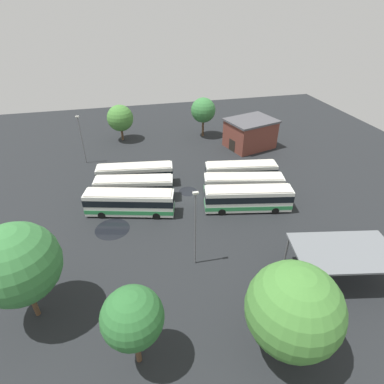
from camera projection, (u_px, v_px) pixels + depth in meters
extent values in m
plane|color=black|center=(189.00, 197.00, 44.83)|extent=(93.77, 93.77, 0.00)
cube|color=silver|center=(130.00, 203.00, 40.49)|extent=(11.82, 5.34, 2.96)
cube|color=beige|center=(128.00, 193.00, 39.66)|extent=(11.32, 5.03, 0.14)
cube|color=black|center=(129.00, 200.00, 40.23)|extent=(11.88, 5.39, 0.95)
cube|color=#2D8C4C|center=(130.00, 208.00, 40.93)|extent=(11.88, 5.39, 0.59)
cube|color=black|center=(174.00, 200.00, 40.05)|extent=(0.57, 1.96, 1.09)
cylinder|color=black|center=(159.00, 206.00, 42.05)|extent=(1.04, 0.55, 1.00)
cylinder|color=black|center=(156.00, 216.00, 40.14)|extent=(1.04, 0.55, 1.00)
cylinder|color=black|center=(106.00, 205.00, 42.21)|extent=(1.04, 0.55, 1.00)
cylinder|color=black|center=(102.00, 215.00, 40.30)|extent=(1.04, 0.55, 1.00)
cube|color=silver|center=(134.00, 188.00, 43.56)|extent=(11.14, 4.43, 2.96)
cube|color=beige|center=(133.00, 179.00, 42.73)|extent=(10.68, 4.16, 0.14)
cube|color=black|center=(134.00, 185.00, 43.30)|extent=(11.20, 4.48, 0.95)
cube|color=#2D8C4C|center=(135.00, 193.00, 44.00)|extent=(11.20, 4.48, 0.59)
cube|color=black|center=(173.00, 184.00, 43.46)|extent=(0.43, 1.99, 1.09)
cylinder|color=black|center=(159.00, 191.00, 45.32)|extent=(1.04, 0.48, 1.00)
cylinder|color=black|center=(158.00, 199.00, 43.42)|extent=(1.04, 0.48, 1.00)
cylinder|color=black|center=(113.00, 192.00, 45.07)|extent=(1.04, 0.48, 1.00)
cylinder|color=black|center=(110.00, 201.00, 43.16)|extent=(1.04, 0.48, 1.00)
cube|color=silver|center=(135.00, 175.00, 46.77)|extent=(11.50, 3.90, 2.96)
cube|color=beige|center=(134.00, 166.00, 45.94)|extent=(11.03, 3.65, 0.14)
cube|color=black|center=(135.00, 172.00, 46.51)|extent=(11.57, 3.95, 0.95)
cube|color=#2D8C4C|center=(136.00, 180.00, 47.21)|extent=(11.57, 3.95, 0.59)
cube|color=black|center=(172.00, 170.00, 46.94)|extent=(0.32, 2.01, 1.09)
cylinder|color=black|center=(159.00, 177.00, 48.70)|extent=(1.03, 0.43, 1.00)
cylinder|color=black|center=(159.00, 185.00, 46.80)|extent=(1.03, 0.43, 1.00)
cylinder|color=black|center=(114.00, 180.00, 48.10)|extent=(1.03, 0.43, 1.00)
cylinder|color=black|center=(112.00, 187.00, 46.20)|extent=(1.03, 0.43, 1.00)
cube|color=silver|center=(248.00, 199.00, 41.27)|extent=(11.80, 4.63, 2.96)
cube|color=beige|center=(249.00, 189.00, 40.44)|extent=(11.31, 4.35, 0.14)
cube|color=black|center=(248.00, 196.00, 41.02)|extent=(11.86, 4.68, 0.95)
cube|color=#2D8C4C|center=(247.00, 204.00, 41.72)|extent=(11.86, 4.68, 0.59)
cube|color=black|center=(291.00, 194.00, 41.15)|extent=(0.45, 1.99, 1.09)
cylinder|color=black|center=(271.00, 201.00, 43.03)|extent=(1.04, 0.49, 1.00)
cylinder|color=black|center=(275.00, 211.00, 41.12)|extent=(1.04, 0.49, 1.00)
cylinder|color=black|center=(220.00, 202.00, 42.80)|extent=(1.04, 0.49, 1.00)
cylinder|color=black|center=(222.00, 212.00, 40.89)|extent=(1.04, 0.49, 1.00)
cube|color=silver|center=(243.00, 186.00, 44.12)|extent=(11.41, 4.76, 2.96)
cube|color=beige|center=(244.00, 176.00, 43.29)|extent=(10.93, 4.48, 0.14)
cube|color=black|center=(244.00, 183.00, 43.86)|extent=(11.47, 4.81, 0.95)
cube|color=#2D8C4C|center=(243.00, 190.00, 44.56)|extent=(11.47, 4.81, 0.59)
cube|color=black|center=(283.00, 182.00, 43.90)|extent=(0.49, 1.98, 1.09)
cylinder|color=black|center=(264.00, 189.00, 45.81)|extent=(1.04, 0.51, 1.00)
cylinder|color=black|center=(268.00, 197.00, 43.90)|extent=(1.04, 0.51, 1.00)
cylinder|color=black|center=(218.00, 189.00, 45.71)|extent=(1.04, 0.51, 1.00)
cylinder|color=black|center=(219.00, 198.00, 43.80)|extent=(1.04, 0.51, 1.00)
cube|color=silver|center=(241.00, 173.00, 47.31)|extent=(10.98, 4.10, 2.96)
cube|color=beige|center=(242.00, 164.00, 46.47)|extent=(10.53, 3.84, 0.14)
cube|color=black|center=(241.00, 170.00, 47.05)|extent=(11.04, 4.15, 0.95)
cube|color=#2D8C4C|center=(240.00, 178.00, 47.75)|extent=(11.04, 4.15, 0.59)
cube|color=black|center=(275.00, 168.00, 47.34)|extent=(0.37, 2.00, 1.09)
cylinder|color=black|center=(259.00, 176.00, 49.15)|extent=(1.03, 0.45, 1.00)
cylinder|color=black|center=(263.00, 183.00, 47.25)|extent=(1.03, 0.45, 1.00)
cylinder|color=black|center=(218.00, 177.00, 48.73)|extent=(1.03, 0.45, 1.00)
cylinder|color=black|center=(220.00, 185.00, 46.83)|extent=(1.03, 0.45, 1.00)
cube|color=brown|center=(250.00, 134.00, 58.64)|extent=(9.64, 8.42, 5.03)
cube|color=#4C4C51|center=(251.00, 121.00, 57.20)|extent=(10.22, 8.92, 0.36)
cube|color=black|center=(232.00, 145.00, 57.70)|extent=(0.56, 1.75, 2.20)
cube|color=slate|center=(345.00, 252.00, 30.02)|extent=(10.77, 7.58, 0.20)
cylinder|color=#59595B|center=(371.00, 246.00, 33.40)|extent=(0.20, 0.20, 3.55)
cylinder|color=#59595B|center=(287.00, 249.00, 33.07)|extent=(0.20, 0.20, 3.55)
cylinder|color=#59595B|center=(304.00, 288.00, 28.65)|extent=(0.20, 0.20, 3.55)
cylinder|color=slate|center=(195.00, 231.00, 31.38)|extent=(0.16, 0.16, 8.90)
cube|color=silver|center=(196.00, 193.00, 28.90)|extent=(0.56, 0.28, 0.20)
cylinder|color=slate|center=(82.00, 141.00, 51.96)|extent=(0.16, 0.16, 8.11)
cube|color=silver|center=(77.00, 117.00, 49.69)|extent=(0.56, 0.28, 0.20)
cylinder|color=brown|center=(137.00, 347.00, 23.81)|extent=(0.44, 0.44, 3.47)
sphere|color=#2D6B33|center=(132.00, 317.00, 21.84)|extent=(4.59, 4.59, 4.59)
cylinder|color=brown|center=(203.00, 128.00, 63.65)|extent=(0.44, 0.44, 3.38)
sphere|color=#387A3D|center=(203.00, 110.00, 61.63)|extent=(4.90, 4.90, 4.90)
cylinder|color=brown|center=(33.00, 302.00, 27.40)|extent=(0.44, 0.44, 3.45)
sphere|color=#387A3D|center=(17.00, 264.00, 24.90)|extent=(6.92, 6.92, 6.92)
cylinder|color=brown|center=(284.00, 343.00, 24.70)|extent=(0.44, 0.44, 2.32)
sphere|color=#478438|center=(294.00, 310.00, 22.45)|extent=(7.17, 7.17, 7.17)
cylinder|color=brown|center=(122.00, 134.00, 62.13)|extent=(0.44, 0.44, 2.39)
sphere|color=#478438|center=(120.00, 118.00, 60.34)|extent=(5.09, 5.09, 5.09)
cylinder|color=black|center=(188.00, 191.00, 46.15)|extent=(2.72, 2.72, 0.01)
cylinder|color=black|center=(112.00, 229.00, 38.65)|extent=(4.32, 4.32, 0.01)
cylinder|color=black|center=(215.00, 178.00, 49.45)|extent=(1.81, 1.81, 0.01)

